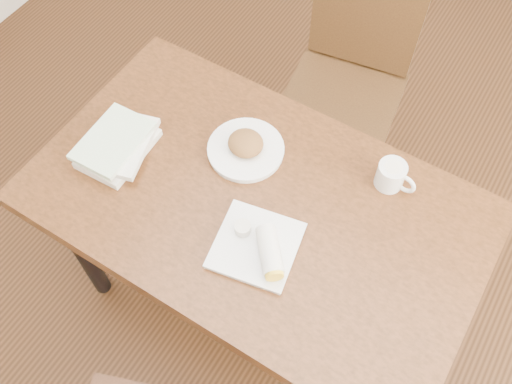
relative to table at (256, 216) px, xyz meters
The scene contains 7 objects.
ground 0.67m from the table, ahead, with size 4.00×5.00×0.01m, color #472814.
table is the anchor object (origin of this frame).
chair_far 0.79m from the table, 94.58° to the left, with size 0.48×0.48×0.95m.
plate_scone 0.20m from the table, 131.85° to the left, with size 0.23×0.23×0.07m.
coffee_mug 0.41m from the table, 40.67° to the left, with size 0.12×0.08×0.08m.
plate_burrito 0.19m from the table, 54.14° to the right, with size 0.26×0.26×0.07m.
book_stack 0.46m from the table, behind, with size 0.21×0.26×0.06m.
Camera 1 is at (0.44, -0.70, 2.14)m, focal length 40.00 mm.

